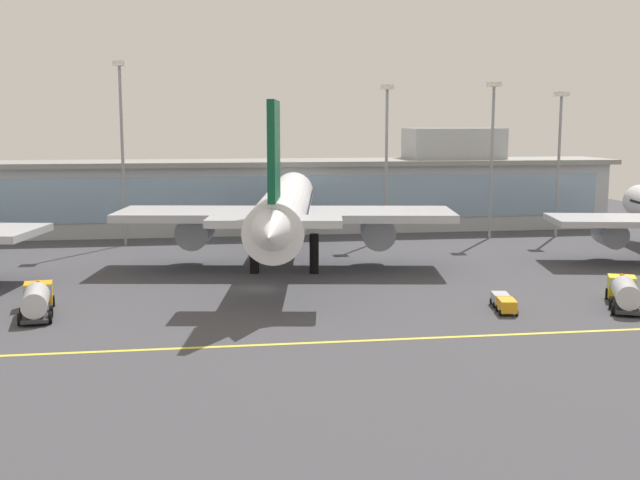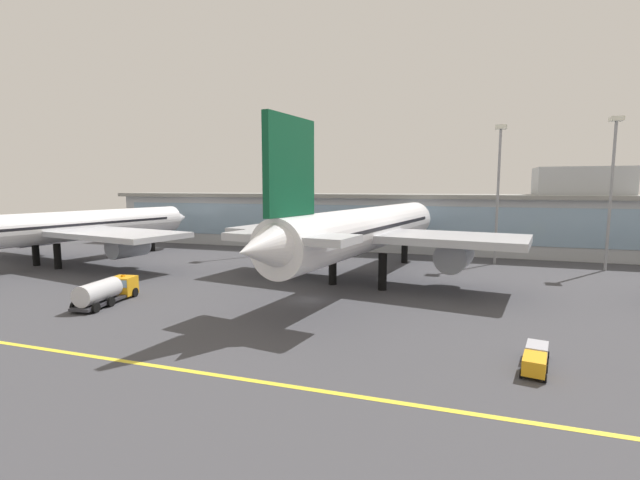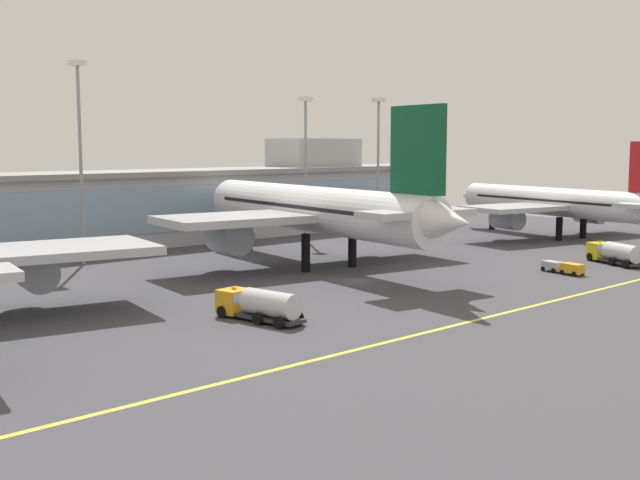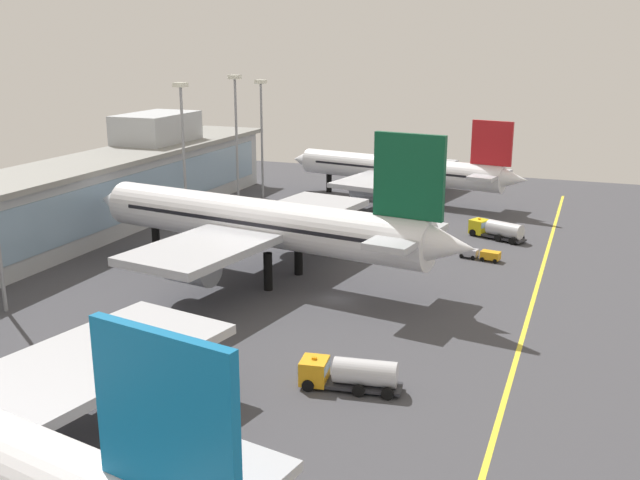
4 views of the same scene
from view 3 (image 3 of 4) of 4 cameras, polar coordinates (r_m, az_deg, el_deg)
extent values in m
plane|color=#424247|center=(92.49, 2.67, -2.95)|extent=(180.00, 180.00, 0.00)
cube|color=yellow|center=(78.89, 14.16, -4.86)|extent=(144.00, 0.50, 0.01)
cube|color=#ADB2B7|center=(128.52, -12.25, 2.11)|extent=(124.58, 12.00, 10.94)
cube|color=#84A3BC|center=(123.32, -10.83, 2.20)|extent=(119.60, 0.20, 7.00)
cube|color=gray|center=(128.19, -12.32, 4.72)|extent=(127.58, 14.00, 0.80)
cube|color=#ADB2B7|center=(152.03, -0.44, 6.17)|extent=(16.00, 10.00, 6.00)
cylinder|color=#999EA8|center=(80.27, -19.90, -2.12)|extent=(4.70, 6.64, 3.63)
cylinder|color=black|center=(98.61, -1.03, -0.93)|extent=(1.10, 1.10, 4.77)
cylinder|color=black|center=(102.61, 2.34, -0.63)|extent=(1.10, 1.10, 4.77)
cylinder|color=black|center=(118.74, -5.15, 0.36)|extent=(1.10, 1.10, 4.77)
cylinder|color=white|center=(103.11, -0.48, 2.24)|extent=(13.26, 46.91, 5.97)
cone|color=white|center=(124.79, -6.80, 2.99)|extent=(6.45, 6.20, 5.67)
cone|color=white|center=(83.08, 9.14, 1.36)|extent=(6.05, 7.28, 5.07)
cube|color=#84A3BC|center=(121.49, -6.02, 3.39)|extent=(5.08, 4.83, 1.79)
cube|color=black|center=(103.08, -0.48, 2.49)|extent=(12.14, 39.57, 0.48)
cube|color=#B7BAC1|center=(103.17, -0.48, 1.83)|extent=(42.33, 17.53, 0.95)
cylinder|color=#999EA8|center=(99.11, -6.58, 0.21)|extent=(5.08, 6.64, 4.18)
cylinder|color=#999EA8|center=(111.40, 4.01, 0.97)|extent=(5.08, 6.64, 4.18)
cube|color=#0C4C2D|center=(86.36, 7.02, 6.45)|extent=(2.03, 8.39, 9.55)
cube|color=#B7BAC1|center=(86.67, 6.95, 1.91)|extent=(13.79, 7.14, 0.76)
cylinder|color=black|center=(137.00, 16.82, 0.77)|extent=(1.10, 1.10, 3.89)
cylinder|color=black|center=(141.39, 18.40, 0.90)|extent=(1.10, 1.10, 3.89)
cylinder|color=black|center=(152.11, 12.29, 1.48)|extent=(1.10, 1.10, 3.89)
cylinder|color=white|center=(140.99, 16.68, 2.63)|extent=(12.84, 41.02, 4.86)
cone|color=white|center=(156.44, 10.72, 3.18)|extent=(5.39, 5.20, 4.62)
cube|color=#84A3BC|center=(154.12, 11.49, 3.43)|extent=(4.25, 4.06, 1.46)
cube|color=black|center=(140.97, 16.69, 2.78)|extent=(11.60, 34.62, 0.39)
cube|color=#B7BAC1|center=(141.04, 16.67, 2.38)|extent=(37.23, 16.73, 0.78)
cylinder|color=#999EA8|center=(134.93, 13.31, 1.48)|extent=(4.39, 5.88, 3.40)
cylinder|color=#999EA8|center=(149.75, 18.82, 1.81)|extent=(4.39, 5.88, 3.40)
cylinder|color=black|center=(114.27, 18.84, -1.16)|extent=(0.72, 1.13, 1.10)
cylinder|color=black|center=(115.86, 19.86, -1.09)|extent=(0.72, 1.13, 1.10)
cylinder|color=black|center=(110.77, 20.25, -1.46)|extent=(0.72, 1.13, 1.10)
cylinder|color=black|center=(112.41, 21.28, -1.39)|extent=(0.72, 1.13, 1.10)
cylinder|color=black|center=(108.84, 21.07, -1.63)|extent=(0.72, 1.13, 1.10)
cube|color=#2D2D33|center=(111.74, 20.71, -1.46)|extent=(5.23, 7.85, 0.30)
cube|color=yellow|center=(114.74, 19.45, -0.72)|extent=(3.33, 3.20, 2.20)
cube|color=#84A3BC|center=(114.68, 19.46, -0.48)|extent=(3.27, 3.24, 0.88)
cylinder|color=silver|center=(111.15, 20.91, -0.83)|extent=(4.39, 6.03, 2.30)
cube|color=orange|center=(114.60, 19.48, -0.12)|extent=(0.30, 0.40, 0.20)
cylinder|color=black|center=(73.28, -7.07, -5.16)|extent=(0.45, 1.13, 1.10)
cylinder|color=black|center=(75.05, -5.63, -4.85)|extent=(0.45, 1.13, 1.10)
cylinder|color=black|center=(70.16, -4.52, -5.66)|extent=(0.45, 1.13, 1.10)
cylinder|color=black|center=(72.01, -3.08, -5.33)|extent=(0.45, 1.13, 1.10)
cylinder|color=black|center=(68.47, -2.99, -5.96)|extent=(0.45, 1.13, 1.10)
cylinder|color=black|center=(70.37, -1.56, -5.61)|extent=(0.45, 1.13, 1.10)
cube|color=#2D2D33|center=(71.22, -3.90, -5.55)|extent=(3.36, 7.81, 0.30)
cube|color=orange|center=(73.80, -6.20, -4.39)|extent=(2.90, 2.68, 2.20)
cube|color=#84A3BC|center=(73.71, -6.21, -4.02)|extent=(2.81, 2.76, 0.88)
cylinder|color=silver|center=(70.59, -3.58, -4.58)|extent=(3.05, 5.84, 2.30)
cube|color=orange|center=(73.57, -6.22, -3.45)|extent=(0.30, 0.40, 0.20)
cylinder|color=black|center=(101.20, 18.35, -2.28)|extent=(0.31, 0.63, 0.60)
cylinder|color=black|center=(100.05, 17.81, -2.36)|extent=(0.31, 0.63, 0.60)
cylinder|color=black|center=(102.34, 17.57, -2.15)|extent=(0.31, 0.63, 0.60)
cylinder|color=black|center=(101.21, 17.02, -2.23)|extent=(0.31, 0.63, 0.60)
cube|color=orange|center=(101.12, 17.70, -1.94)|extent=(1.95, 2.83, 1.10)
cylinder|color=black|center=(103.20, 16.99, -2.05)|extent=(0.29, 0.62, 0.60)
cylinder|color=black|center=(102.08, 16.44, -2.13)|extent=(0.29, 0.62, 0.60)
cylinder|color=black|center=(104.29, 16.30, -1.94)|extent=(0.29, 0.62, 0.60)
cylinder|color=black|center=(103.18, 15.74, -2.01)|extent=(0.29, 0.62, 0.60)
cube|color=#A8A8B2|center=(103.11, 16.38, -1.76)|extent=(1.91, 2.63, 1.00)
cube|color=#2D2D33|center=(102.19, 17.00, -2.06)|extent=(0.21, 0.61, 0.08)
cylinder|color=gray|center=(141.54, 4.20, 5.17)|extent=(0.44, 0.44, 23.30)
cube|color=silver|center=(141.70, 4.24, 10.03)|extent=(1.80, 1.80, 0.70)
cylinder|color=gray|center=(150.09, 7.02, 4.97)|extent=(0.44, 0.44, 21.93)
cube|color=silver|center=(150.16, 7.08, 9.29)|extent=(1.80, 1.80, 0.70)
cylinder|color=gray|center=(130.68, -1.04, 4.95)|extent=(0.44, 0.44, 22.84)
cube|color=silver|center=(130.83, -1.05, 10.11)|extent=(1.80, 1.80, 0.70)
cylinder|color=gray|center=(108.94, -16.82, 5.10)|extent=(0.44, 0.44, 25.93)
cube|color=silver|center=(109.42, -17.07, 12.08)|extent=(1.80, 1.80, 0.70)
camera|label=1|loc=(62.23, 66.43, 4.72)|focal=44.28mm
camera|label=2|loc=(83.85, 36.69, 3.85)|focal=25.11mm
camera|label=4|loc=(41.13, -63.91, 23.29)|focal=40.92mm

